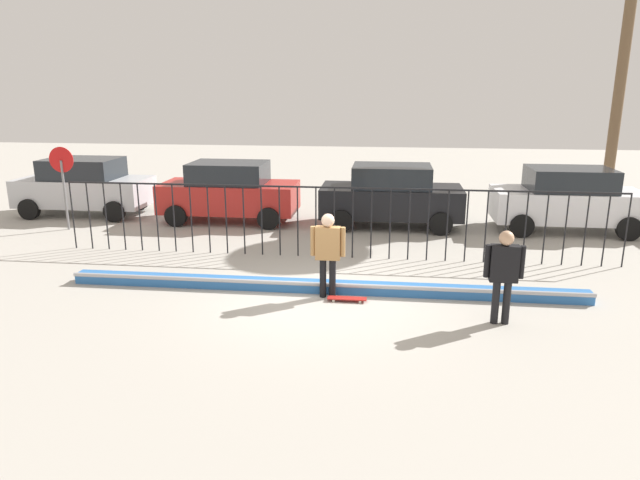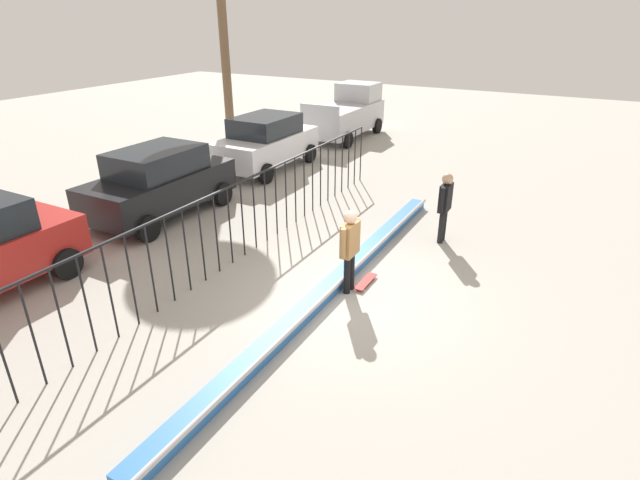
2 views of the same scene
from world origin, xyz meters
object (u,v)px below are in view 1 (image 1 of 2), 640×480
object	(u,v)px
skateboard	(347,298)
stop_sign	(63,177)
parked_car_silver	(84,186)
parked_car_black	(391,195)
parked_car_red	(229,191)
parked_car_white	(567,199)
camera_operator	(504,269)
skateboarder	(328,248)

from	to	relation	value
skateboard	stop_sign	xyz separation A→B (m)	(-8.88, 5.00, 1.56)
parked_car_silver	parked_car_black	xyz separation A→B (m)	(10.25, -0.45, 0.00)
parked_car_red	skateboard	bearing A→B (deg)	-57.68
skateboard	stop_sign	distance (m)	10.31
parked_car_black	parked_car_white	xyz separation A→B (m)	(5.22, 0.02, 0.00)
parked_car_red	parked_car_white	distance (m)	10.36
parked_car_red	parked_car_white	world-z (taller)	same
camera_operator	parked_car_black	xyz separation A→B (m)	(-2.03, 7.37, -0.09)
skateboard	stop_sign	size ratio (longest dim) A/B	0.32
parked_car_silver	parked_car_white	size ratio (longest dim) A/B	1.00
skateboard	parked_car_red	size ratio (longest dim) A/B	0.19
skateboarder	parked_car_white	distance (m)	9.14
parked_car_silver	parked_car_black	size ratio (longest dim) A/B	1.00
skateboard	parked_car_red	xyz separation A→B (m)	(-4.28, 6.68, 0.91)
skateboarder	parked_car_silver	distance (m)	11.30
parked_car_red	stop_sign	size ratio (longest dim) A/B	1.72
parked_car_white	stop_sign	world-z (taller)	stop_sign
skateboard	parked_car_silver	world-z (taller)	parked_car_silver
skateboard	parked_car_black	xyz separation A→B (m)	(0.86, 6.60, 0.91)
skateboarder	camera_operator	distance (m)	3.44
camera_operator	parked_car_red	bearing A→B (deg)	-25.99
parked_car_black	parked_car_white	bearing A→B (deg)	-2.54
camera_operator	parked_car_black	distance (m)	7.65
camera_operator	stop_sign	xyz separation A→B (m)	(-11.76, 5.78, 0.56)
parked_car_black	parked_car_silver	bearing A→B (deg)	174.65
skateboarder	stop_sign	distance (m)	9.75
skateboard	parked_car_red	world-z (taller)	parked_car_red
skateboarder	parked_car_black	bearing A→B (deg)	86.61
camera_operator	parked_car_white	bearing A→B (deg)	-93.20
parked_car_silver	parked_car_white	world-z (taller)	same
skateboard	camera_operator	xyz separation A→B (m)	(2.89, -0.78, 1.00)
skateboard	parked_car_red	distance (m)	7.99
parked_car_black	skateboarder	bearing A→B (deg)	-104.08
parked_car_white	parked_car_silver	bearing A→B (deg)	176.17
camera_operator	parked_car_black	world-z (taller)	parked_car_black
skateboard	parked_car_silver	size ratio (longest dim) A/B	0.19
parked_car_white	skateboarder	bearing A→B (deg)	-137.54
parked_car_black	skateboard	bearing A→B (deg)	-100.22
parked_car_white	stop_sign	bearing A→B (deg)	-176.06
skateboarder	parked_car_white	size ratio (longest dim) A/B	0.41
skateboarder	parked_car_black	size ratio (longest dim) A/B	0.41
skateboard	parked_car_red	bearing A→B (deg)	130.89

